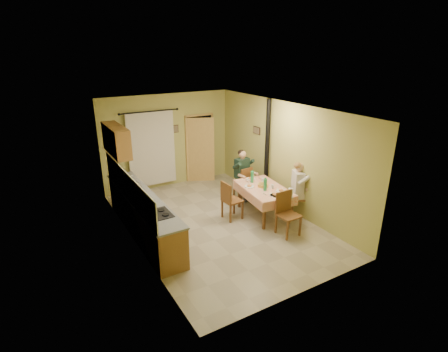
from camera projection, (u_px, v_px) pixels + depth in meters
floor at (217, 223)px, 8.55m from camera, size 4.00×6.00×0.01m
room_shell at (217, 152)px, 7.93m from camera, size 4.04×6.04×2.82m
kitchen_run at (143, 215)px, 7.90m from camera, size 0.64×3.64×1.56m
upper_cabinets at (116, 140)px, 8.38m from camera, size 0.35×1.40×0.70m
curtain at (152, 149)px, 10.20m from camera, size 1.70×0.07×2.22m
doorway at (200, 148)px, 11.01m from camera, size 0.96×0.42×2.15m
dining_table at (263, 201)px, 8.84m from camera, size 1.16×1.72×0.76m
tableware at (266, 186)px, 8.60m from camera, size 0.75×1.65×0.33m
chair_far at (243, 189)px, 9.85m from camera, size 0.44×0.44×0.95m
chair_near at (288, 223)px, 7.95m from camera, size 0.45×0.45×1.01m
chair_right at (298, 205)px, 8.87m from camera, size 0.56×0.56×0.99m
chair_left at (232, 208)px, 8.70m from camera, size 0.45×0.45×0.99m
man_far at (243, 169)px, 9.65m from camera, size 0.61×0.50×1.39m
man_right at (299, 183)px, 8.66m from camera, size 0.60×0.65×1.39m
stove_flue at (266, 164)px, 9.59m from camera, size 0.24×0.24×2.80m
picture_back at (175, 129)px, 10.47m from camera, size 0.19×0.03×0.23m
picture_right at (257, 130)px, 9.83m from camera, size 0.03×0.31×0.21m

